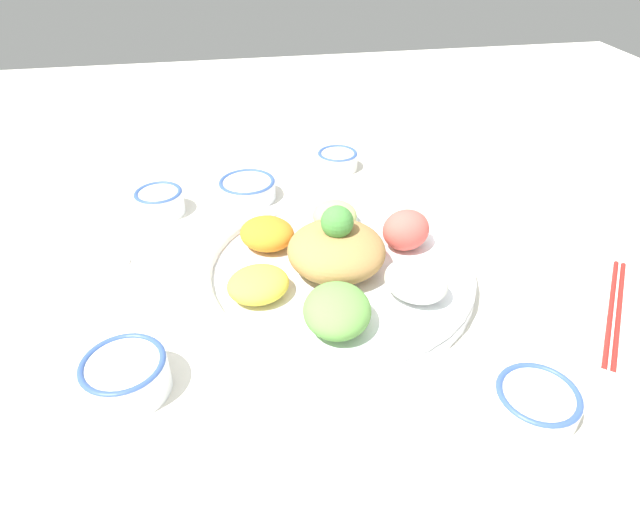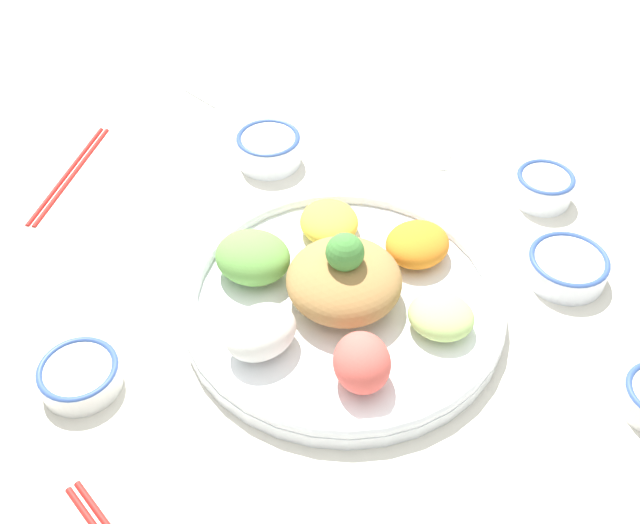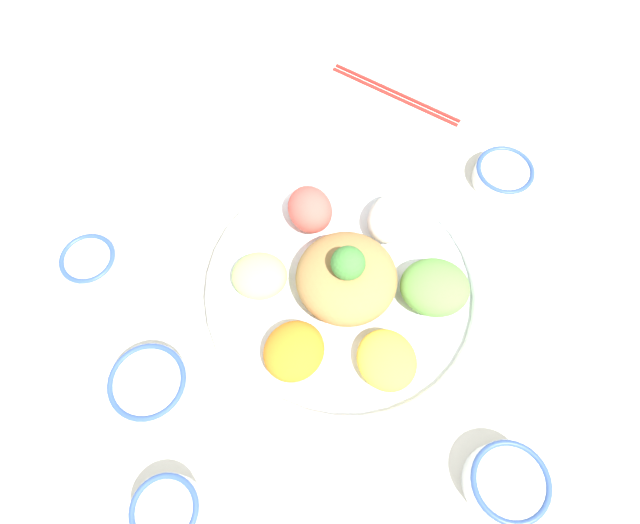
% 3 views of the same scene
% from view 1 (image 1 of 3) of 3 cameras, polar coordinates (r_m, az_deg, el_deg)
% --- Properties ---
extents(ground_plane, '(2.40, 2.40, 0.00)m').
position_cam_1_polar(ground_plane, '(0.81, 2.97, -1.08)').
color(ground_plane, silver).
extents(salad_platter, '(0.40, 0.40, 0.12)m').
position_cam_1_polar(salad_platter, '(0.77, 1.80, -0.43)').
color(salad_platter, white).
rests_on(salad_platter, ground_plane).
extents(sauce_bowl_red, '(0.09, 0.09, 0.03)m').
position_cam_1_polar(sauce_bowl_red, '(0.65, 22.09, -13.57)').
color(sauce_bowl_red, white).
rests_on(sauce_bowl_red, ground_plane).
extents(rice_bowl_blue, '(0.08, 0.08, 0.04)m').
position_cam_1_polar(rice_bowl_blue, '(1.10, 1.88, 10.88)').
color(rice_bowl_blue, white).
rests_on(rice_bowl_blue, ground_plane).
extents(sauce_bowl_dark, '(0.10, 0.10, 0.05)m').
position_cam_1_polar(sauce_bowl_dark, '(0.66, -20.02, -11.21)').
color(sauce_bowl_dark, white).
rests_on(sauce_bowl_dark, ground_plane).
extents(rice_bowl_plain, '(0.08, 0.08, 0.04)m').
position_cam_1_polar(rice_bowl_plain, '(0.98, -16.73, 6.25)').
color(rice_bowl_plain, white).
rests_on(rice_bowl_plain, ground_plane).
extents(sauce_bowl_far, '(0.10, 0.10, 0.04)m').
position_cam_1_polar(sauce_bowl_far, '(1.00, -7.74, 7.80)').
color(sauce_bowl_far, white).
rests_on(sauce_bowl_far, ground_plane).
extents(chopsticks_pair_far, '(0.16, 0.21, 0.01)m').
position_cam_1_polar(chopsticks_pair_far, '(0.84, 29.00, -4.39)').
color(chopsticks_pair_far, red).
rests_on(chopsticks_pair_far, ground_plane).
extents(serving_spoon_extra, '(0.12, 0.04, 0.01)m').
position_cam_1_polar(serving_spoon_extra, '(0.90, -24.41, -0.05)').
color(serving_spoon_extra, white).
rests_on(serving_spoon_extra, ground_plane).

